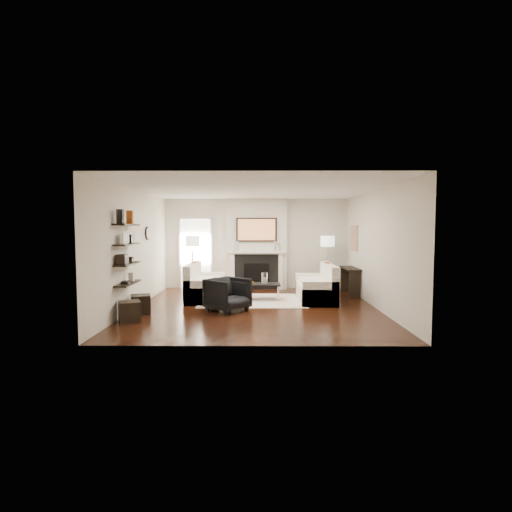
{
  "coord_description": "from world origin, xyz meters",
  "views": [
    {
      "loc": [
        0.07,
        -9.1,
        1.85
      ],
      "look_at": [
        0.0,
        0.6,
        1.15
      ],
      "focal_mm": 28.0,
      "sensor_mm": 36.0,
      "label": 1
    }
  ],
  "objects_px": {
    "lamp_right_shade": "(328,241)",
    "coffee_table": "(259,284)",
    "loveseat_left_base": "(206,291)",
    "ottoman_near": "(141,304)",
    "armchair": "(228,293)",
    "loveseat_right_base": "(315,292)",
    "lamp_left_shade": "(193,241)"
  },
  "relations": [
    {
      "from": "loveseat_left_base",
      "to": "ottoman_near",
      "type": "distance_m",
      "value": 2.07
    },
    {
      "from": "coffee_table",
      "to": "ottoman_near",
      "type": "height_order",
      "value": "coffee_table"
    },
    {
      "from": "loveseat_left_base",
      "to": "armchair",
      "type": "xyz_separation_m",
      "value": [
        0.67,
        -1.42,
        0.19
      ]
    },
    {
      "from": "armchair",
      "to": "ottoman_near",
      "type": "height_order",
      "value": "armchair"
    },
    {
      "from": "loveseat_right_base",
      "to": "armchair",
      "type": "distance_m",
      "value": 2.47
    },
    {
      "from": "loveseat_left_base",
      "to": "ottoman_near",
      "type": "xyz_separation_m",
      "value": [
        -1.18,
        -1.7,
        -0.01
      ]
    },
    {
      "from": "lamp_right_shade",
      "to": "ottoman_near",
      "type": "distance_m",
      "value": 5.6
    },
    {
      "from": "loveseat_right_base",
      "to": "ottoman_near",
      "type": "relative_size",
      "value": 4.5
    },
    {
      "from": "loveseat_left_base",
      "to": "loveseat_right_base",
      "type": "distance_m",
      "value": 2.8
    },
    {
      "from": "lamp_left_shade",
      "to": "loveseat_left_base",
      "type": "bearing_deg",
      "value": -67.96
    },
    {
      "from": "loveseat_left_base",
      "to": "lamp_right_shade",
      "type": "distance_m",
      "value": 3.81
    },
    {
      "from": "loveseat_left_base",
      "to": "armchair",
      "type": "distance_m",
      "value": 1.59
    },
    {
      "from": "loveseat_right_base",
      "to": "ottoman_near",
      "type": "height_order",
      "value": "loveseat_right_base"
    },
    {
      "from": "loveseat_left_base",
      "to": "armchair",
      "type": "relative_size",
      "value": 2.23
    },
    {
      "from": "coffee_table",
      "to": "lamp_left_shade",
      "type": "bearing_deg",
      "value": 142.65
    },
    {
      "from": "coffee_table",
      "to": "ottoman_near",
      "type": "bearing_deg",
      "value": -147.48
    },
    {
      "from": "armchair",
      "to": "lamp_right_shade",
      "type": "height_order",
      "value": "lamp_right_shade"
    },
    {
      "from": "loveseat_left_base",
      "to": "lamp_left_shade",
      "type": "distance_m",
      "value": 1.94
    },
    {
      "from": "ottoman_near",
      "to": "lamp_left_shade",
      "type": "bearing_deg",
      "value": 78.6
    },
    {
      "from": "loveseat_left_base",
      "to": "loveseat_right_base",
      "type": "xyz_separation_m",
      "value": [
        2.79,
        -0.17,
        0.0
      ]
    },
    {
      "from": "loveseat_left_base",
      "to": "coffee_table",
      "type": "xyz_separation_m",
      "value": [
        1.36,
        -0.08,
        0.19
      ]
    },
    {
      "from": "loveseat_right_base",
      "to": "coffee_table",
      "type": "relative_size",
      "value": 1.64
    },
    {
      "from": "coffee_table",
      "to": "loveseat_left_base",
      "type": "bearing_deg",
      "value": 176.52
    },
    {
      "from": "coffee_table",
      "to": "lamp_right_shade",
      "type": "relative_size",
      "value": 2.75
    },
    {
      "from": "loveseat_right_base",
      "to": "coffee_table",
      "type": "height_order",
      "value": "same"
    },
    {
      "from": "armchair",
      "to": "lamp_right_shade",
      "type": "relative_size",
      "value": 2.01
    },
    {
      "from": "loveseat_right_base",
      "to": "loveseat_left_base",
      "type": "bearing_deg",
      "value": 176.57
    },
    {
      "from": "loveseat_left_base",
      "to": "lamp_right_shade",
      "type": "height_order",
      "value": "lamp_right_shade"
    },
    {
      "from": "armchair",
      "to": "ottoman_near",
      "type": "xyz_separation_m",
      "value": [
        -1.85,
        -0.27,
        -0.2
      ]
    },
    {
      "from": "loveseat_left_base",
      "to": "coffee_table",
      "type": "distance_m",
      "value": 1.37
    },
    {
      "from": "loveseat_left_base",
      "to": "armchair",
      "type": "bearing_deg",
      "value": -64.77
    },
    {
      "from": "lamp_right_shade",
      "to": "coffee_table",
      "type": "bearing_deg",
      "value": -144.13
    }
  ]
}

